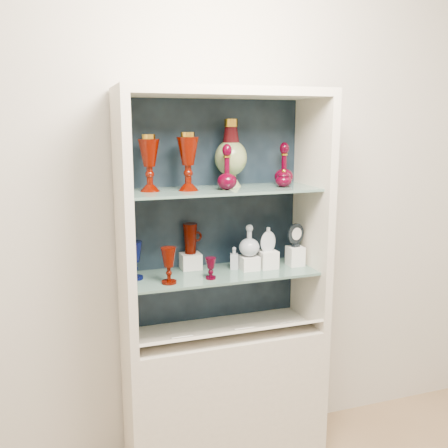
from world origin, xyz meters
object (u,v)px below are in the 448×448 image
object	(u,v)px
lidded_bowl	(284,178)
ruby_goblet_tall	(169,266)
cobalt_goblet	(134,260)
ruby_goblet_small	(211,268)
pedestal_lamp_left	(149,163)
ruby_pitcher	(190,239)
enamel_urn	(231,153)
cameo_medallion	(296,235)
ruby_decanter_a	(227,164)
clear_round_decanter	(249,241)
ruby_decanter_b	(284,162)
flat_flask	(268,239)
clear_square_bottle	(234,258)
pedestal_lamp_right	(188,162)

from	to	relation	value
lidded_bowl	ruby_goblet_tall	world-z (taller)	lidded_bowl
cobalt_goblet	ruby_goblet_small	xyz separation A→B (m)	(0.34, -0.11, -0.04)
pedestal_lamp_left	ruby_pitcher	distance (m)	0.46
enamel_urn	cameo_medallion	distance (m)	0.54
ruby_decanter_a	clear_round_decanter	bearing A→B (deg)	19.71
cobalt_goblet	ruby_pitcher	distance (m)	0.32
cobalt_goblet	enamel_urn	bearing A→B (deg)	5.04
ruby_decanter_a	cobalt_goblet	size ratio (longest dim) A/B	1.32
ruby_decanter_b	clear_round_decanter	xyz separation A→B (m)	(-0.21, -0.05, -0.39)
clear_round_decanter	flat_flask	bearing A→B (deg)	-1.60
ruby_goblet_small	clear_square_bottle	bearing A→B (deg)	36.72
flat_flask	cameo_medallion	world-z (taller)	cameo_medallion
cobalt_goblet	clear_square_bottle	xyz separation A→B (m)	(0.51, 0.01, -0.03)
pedestal_lamp_right	pedestal_lamp_left	bearing A→B (deg)	171.04
pedestal_lamp_left	cobalt_goblet	world-z (taller)	pedestal_lamp_left
enamel_urn	clear_square_bottle	distance (m)	0.53
lidded_bowl	cameo_medallion	distance (m)	0.32
ruby_pitcher	flat_flask	world-z (taller)	ruby_pitcher
enamel_urn	cobalt_goblet	distance (m)	0.70
enamel_urn	ruby_pitcher	size ratio (longest dim) A/B	2.15
ruby_goblet_small	clear_square_bottle	world-z (taller)	clear_square_bottle
pedestal_lamp_right	ruby_goblet_small	bearing A→B (deg)	-42.16
ruby_pitcher	clear_round_decanter	bearing A→B (deg)	-28.47
ruby_decanter_b	ruby_goblet_small	size ratio (longest dim) A/B	2.21
enamel_urn	ruby_decanter_a	size ratio (longest dim) A/B	1.37
lidded_bowl	ruby_decanter_a	bearing A→B (deg)	-177.72
enamel_urn	ruby_decanter_a	xyz separation A→B (m)	(-0.06, -0.12, -0.04)
ruby_pitcher	enamel_urn	bearing A→B (deg)	-18.39
pedestal_lamp_right	clear_round_decanter	xyz separation A→B (m)	(0.32, 0.01, -0.41)
ruby_decanter_b	lidded_bowl	size ratio (longest dim) A/B	2.50
flat_flask	enamel_urn	bearing A→B (deg)	146.46
lidded_bowl	ruby_pitcher	bearing A→B (deg)	161.36
cameo_medallion	flat_flask	bearing A→B (deg)	161.83
lidded_bowl	cobalt_goblet	world-z (taller)	lidded_bowl
ruby_pitcher	ruby_goblet_tall	bearing A→B (deg)	-134.16
cobalt_goblet	clear_square_bottle	size ratio (longest dim) A/B	1.58
pedestal_lamp_right	ruby_decanter_b	distance (m)	0.52
cobalt_goblet	clear_round_decanter	bearing A→B (deg)	-2.53
pedestal_lamp_right	ruby_goblet_small	world-z (taller)	pedestal_lamp_right
ruby_decanter_a	clear_round_decanter	xyz separation A→B (m)	(0.14, 0.05, -0.39)
cobalt_goblet	ruby_pitcher	xyz separation A→B (m)	(0.30, 0.09, 0.07)
pedestal_lamp_left	flat_flask	xyz separation A→B (m)	(0.59, -0.02, -0.40)
ruby_pitcher	clear_round_decanter	distance (m)	0.30
ruby_decanter_a	cobalt_goblet	xyz separation A→B (m)	(-0.44, 0.07, -0.45)
enamel_urn	ruby_pitcher	distance (m)	0.48
pedestal_lamp_left	cobalt_goblet	distance (m)	0.47
enamel_urn	cameo_medallion	xyz separation A→B (m)	(0.33, -0.07, -0.42)
ruby_decanter_b	flat_flask	size ratio (longest dim) A/B	1.81
ruby_decanter_a	clear_square_bottle	xyz separation A→B (m)	(0.07, 0.08, -0.48)
ruby_goblet_tall	flat_flask	size ratio (longest dim) A/B	1.35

